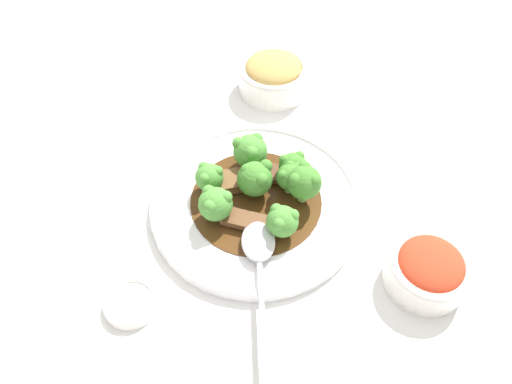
# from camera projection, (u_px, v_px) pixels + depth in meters

# --- Properties ---
(ground_plane) EXTENTS (4.00, 4.00, 0.00)m
(ground_plane) POSITION_uv_depth(u_px,v_px,m) (256.00, 207.00, 0.70)
(ground_plane) COLOR white
(main_plate) EXTENTS (0.29, 0.29, 0.02)m
(main_plate) POSITION_uv_depth(u_px,v_px,m) (256.00, 203.00, 0.69)
(main_plate) COLOR white
(main_plate) RESTS_ON ground_plane
(beef_strip_0) EXTENTS (0.07, 0.05, 0.01)m
(beef_strip_0) POSITION_uv_depth(u_px,v_px,m) (271.00, 173.00, 0.71)
(beef_strip_0) COLOR #56331E
(beef_strip_0) RESTS_ON main_plate
(beef_strip_1) EXTENTS (0.06, 0.04, 0.02)m
(beef_strip_1) POSITION_uv_depth(u_px,v_px,m) (235.00, 181.00, 0.69)
(beef_strip_1) COLOR brown
(beef_strip_1) RESTS_ON main_plate
(beef_strip_2) EXTENTS (0.07, 0.05, 0.01)m
(beef_strip_2) POSITION_uv_depth(u_px,v_px,m) (245.00, 220.00, 0.65)
(beef_strip_2) COLOR brown
(beef_strip_2) RESTS_ON main_plate
(broccoli_floret_0) EXTENTS (0.04, 0.04, 0.04)m
(broccoli_floret_0) POSITION_uv_depth(u_px,v_px,m) (282.00, 221.00, 0.63)
(broccoli_floret_0) COLOR #8EB756
(broccoli_floret_0) RESTS_ON main_plate
(broccoli_floret_1) EXTENTS (0.05, 0.05, 0.05)m
(broccoli_floret_1) POSITION_uv_depth(u_px,v_px,m) (258.00, 178.00, 0.67)
(broccoli_floret_1) COLOR #8EB756
(broccoli_floret_1) RESTS_ON main_plate
(broccoli_floret_2) EXTENTS (0.05, 0.05, 0.06)m
(broccoli_floret_2) POSITION_uv_depth(u_px,v_px,m) (304.00, 182.00, 0.66)
(broccoli_floret_2) COLOR #7FA84C
(broccoli_floret_2) RESTS_ON main_plate
(broccoli_floret_3) EXTENTS (0.05, 0.05, 0.05)m
(broccoli_floret_3) POSITION_uv_depth(u_px,v_px,m) (215.00, 204.00, 0.64)
(broccoli_floret_3) COLOR #7FA84C
(broccoli_floret_3) RESTS_ON main_plate
(broccoli_floret_4) EXTENTS (0.04, 0.04, 0.04)m
(broccoli_floret_4) POSITION_uv_depth(u_px,v_px,m) (293.00, 166.00, 0.69)
(broccoli_floret_4) COLOR #7FA84C
(broccoli_floret_4) RESTS_ON main_plate
(broccoli_floret_5) EXTENTS (0.04, 0.04, 0.05)m
(broccoli_floret_5) POSITION_uv_depth(u_px,v_px,m) (290.00, 177.00, 0.67)
(broccoli_floret_5) COLOR #7FA84C
(broccoli_floret_5) RESTS_ON main_plate
(broccoli_floret_6) EXTENTS (0.04, 0.04, 0.04)m
(broccoli_floret_6) POSITION_uv_depth(u_px,v_px,m) (209.00, 177.00, 0.68)
(broccoli_floret_6) COLOR #7FA84C
(broccoli_floret_6) RESTS_ON main_plate
(broccoli_floret_7) EXTENTS (0.05, 0.05, 0.05)m
(broccoli_floret_7) POSITION_uv_depth(u_px,v_px,m) (249.00, 151.00, 0.70)
(broccoli_floret_7) COLOR #7FA84C
(broccoli_floret_7) RESTS_ON main_plate
(serving_spoon) EXTENTS (0.05, 0.23, 0.01)m
(serving_spoon) POSITION_uv_depth(u_px,v_px,m) (259.00, 255.00, 0.62)
(serving_spoon) COLOR silver
(serving_spoon) RESTS_ON main_plate
(side_bowl_kimchi) EXTENTS (0.10, 0.10, 0.06)m
(side_bowl_kimchi) POSITION_uv_depth(u_px,v_px,m) (428.00, 269.00, 0.60)
(side_bowl_kimchi) COLOR white
(side_bowl_kimchi) RESTS_ON ground_plane
(side_bowl_appetizer) EXTENTS (0.12, 0.12, 0.06)m
(side_bowl_appetizer) POSITION_uv_depth(u_px,v_px,m) (273.00, 75.00, 0.83)
(side_bowl_appetizer) COLOR white
(side_bowl_appetizer) RESTS_ON ground_plane
(sauce_dish) EXTENTS (0.06, 0.06, 0.01)m
(sauce_dish) POSITION_uv_depth(u_px,v_px,m) (130.00, 304.00, 0.60)
(sauce_dish) COLOR white
(sauce_dish) RESTS_ON ground_plane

